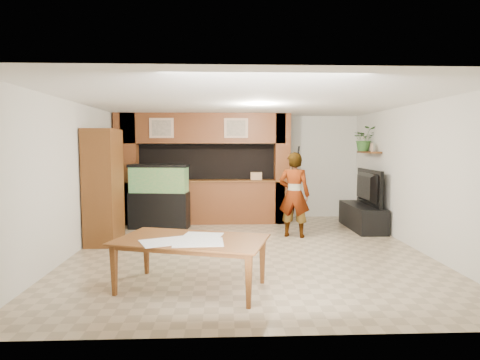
{
  "coord_description": "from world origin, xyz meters",
  "views": [
    {
      "loc": [
        -0.44,
        -7.0,
        1.86
      ],
      "look_at": [
        -0.13,
        0.6,
        1.2
      ],
      "focal_mm": 30.0,
      "sensor_mm": 36.0,
      "label": 1
    }
  ],
  "objects_px": {
    "person": "(294,195)",
    "television": "(363,187)",
    "dining_table": "(190,265)",
    "aquarium": "(159,197)",
    "pantry_cabinet": "(104,187)"
  },
  "relations": [
    {
      "from": "person",
      "to": "pantry_cabinet",
      "type": "bearing_deg",
      "value": 26.39
    },
    {
      "from": "aquarium",
      "to": "television",
      "type": "relative_size",
      "value": 1.05
    },
    {
      "from": "person",
      "to": "aquarium",
      "type": "bearing_deg",
      "value": 1.8
    },
    {
      "from": "pantry_cabinet",
      "to": "person",
      "type": "relative_size",
      "value": 1.25
    },
    {
      "from": "dining_table",
      "to": "person",
      "type": "bearing_deg",
      "value": 73.74
    },
    {
      "from": "person",
      "to": "television",
      "type": "bearing_deg",
      "value": -136.38
    },
    {
      "from": "pantry_cabinet",
      "to": "television",
      "type": "xyz_separation_m",
      "value": [
        5.35,
        1.1,
        -0.15
      ]
    },
    {
      "from": "pantry_cabinet",
      "to": "dining_table",
      "type": "height_order",
      "value": "pantry_cabinet"
    },
    {
      "from": "person",
      "to": "dining_table",
      "type": "distance_m",
      "value": 3.52
    },
    {
      "from": "pantry_cabinet",
      "to": "person",
      "type": "xyz_separation_m",
      "value": [
        3.69,
        0.39,
        -0.22
      ]
    },
    {
      "from": "aquarium",
      "to": "television",
      "type": "height_order",
      "value": "aquarium"
    },
    {
      "from": "person",
      "to": "dining_table",
      "type": "relative_size",
      "value": 0.91
    },
    {
      "from": "aquarium",
      "to": "dining_table",
      "type": "distance_m",
      "value": 4.06
    },
    {
      "from": "pantry_cabinet",
      "to": "television",
      "type": "height_order",
      "value": "pantry_cabinet"
    },
    {
      "from": "pantry_cabinet",
      "to": "television",
      "type": "bearing_deg",
      "value": 11.62
    }
  ]
}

